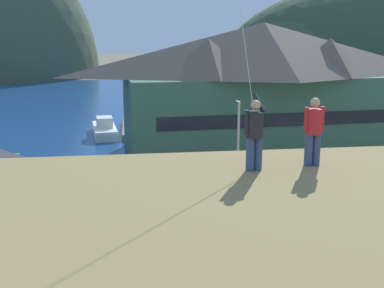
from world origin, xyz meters
TOP-DOWN VIEW (x-y plane):
  - ground_plane at (0.00, 0.00)m, footprint 600.00×600.00m
  - parking_lot_pad at (0.00, 5.00)m, footprint 40.00×20.00m
  - bay_water at (0.00, 60.00)m, footprint 360.00×84.00m
  - far_hill_center_saddle at (73.67, 120.15)m, footprint 102.33×69.13m
  - harbor_lodge at (7.68, 22.17)m, footprint 26.98×13.32m
  - wharf_dock at (-3.73, 33.71)m, footprint 3.20×10.54m
  - moored_boat_wharfside at (-7.26, 31.87)m, footprint 3.20×7.71m
  - parked_car_mid_row_center at (0.54, 7.21)m, footprint 4.26×2.18m
  - parked_car_mid_row_far at (-0.34, -0.13)m, footprint 4.24×2.14m
  - parked_car_front_row_red at (-6.09, 7.65)m, footprint 4.33×2.32m
  - parking_light_pole at (2.72, 10.56)m, footprint 0.24×0.78m
  - person_kite_flyer at (-1.41, -8.39)m, footprint 0.52×0.69m
  - person_companion at (0.18, -8.16)m, footprint 0.55×0.40m

SIDE VIEW (x-z plane):
  - ground_plane at x=0.00m, z-range 0.00..0.00m
  - far_hill_center_saddle at x=73.67m, z-range -27.72..27.72m
  - bay_water at x=0.00m, z-range 0.00..0.03m
  - parking_lot_pad at x=0.00m, z-range 0.00..0.10m
  - wharf_dock at x=-3.73m, z-range 0.00..0.70m
  - moored_boat_wharfside at x=-7.26m, z-range -0.36..1.80m
  - parked_car_mid_row_center at x=0.54m, z-range 0.15..1.97m
  - parked_car_mid_row_far at x=-0.34m, z-range 0.15..1.97m
  - parked_car_front_row_red at x=-6.09m, z-range 0.15..1.97m
  - parking_light_pole at x=2.72m, z-range 0.63..6.98m
  - harbor_lodge at x=7.68m, z-range 0.39..12.27m
  - person_companion at x=0.18m, z-range 7.44..9.18m
  - person_kite_flyer at x=-1.41m, z-range 7.40..9.25m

